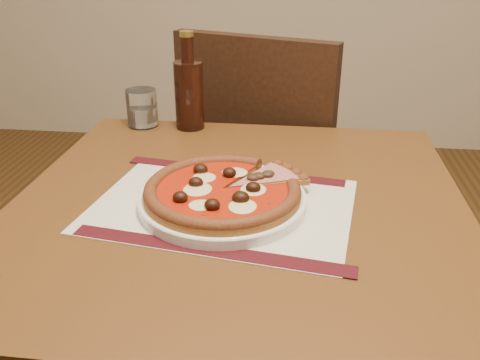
% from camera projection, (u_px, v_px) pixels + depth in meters
% --- Properties ---
extents(table, '(0.80, 0.80, 0.75)m').
position_uv_depth(table, '(239.00, 248.00, 0.95)').
color(table, brown).
rests_on(table, ground).
extents(chair_far, '(0.57, 0.57, 0.95)m').
position_uv_depth(chair_far, '(267.00, 167.00, 1.53)').
color(chair_far, black).
rests_on(chair_far, ground).
extents(placemat, '(0.48, 0.37, 0.00)m').
position_uv_depth(placemat, '(223.00, 205.00, 0.88)').
color(placemat, beige).
rests_on(placemat, table).
extents(plate, '(0.29, 0.29, 0.02)m').
position_uv_depth(plate, '(223.00, 200.00, 0.88)').
color(plate, white).
rests_on(plate, placemat).
extents(pizza, '(0.27, 0.27, 0.04)m').
position_uv_depth(pizza, '(222.00, 190.00, 0.87)').
color(pizza, '#AF6E2A').
rests_on(pizza, plate).
extents(ham_slice, '(0.14, 0.13, 0.02)m').
position_uv_depth(ham_slice, '(271.00, 176.00, 0.93)').
color(ham_slice, '#AF6E2A').
rests_on(ham_slice, plate).
extents(water_glass, '(0.09, 0.09, 0.09)m').
position_uv_depth(water_glass, '(142.00, 108.00, 1.23)').
color(water_glass, white).
rests_on(water_glass, table).
extents(bottle, '(0.07, 0.07, 0.23)m').
position_uv_depth(bottle, '(189.00, 92.00, 1.20)').
color(bottle, '#37160D').
rests_on(bottle, table).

